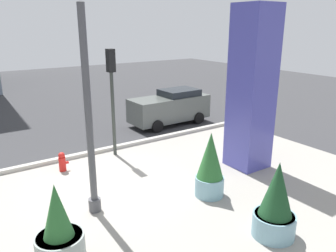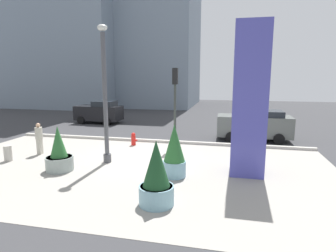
# 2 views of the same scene
# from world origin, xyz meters

# --- Properties ---
(ground_plane) EXTENTS (60.00, 60.00, 0.00)m
(ground_plane) POSITION_xyz_m (0.00, 4.00, 0.00)
(ground_plane) COLOR #38383A
(plaza_pavement) EXTENTS (18.00, 10.00, 0.02)m
(plaza_pavement) POSITION_xyz_m (0.00, -2.00, 0.00)
(plaza_pavement) COLOR #9E998E
(plaza_pavement) RESTS_ON ground_plane
(curb_strip) EXTENTS (18.00, 0.24, 0.16)m
(curb_strip) POSITION_xyz_m (0.00, 3.12, 0.08)
(curb_strip) COLOR #B7B2A8
(curb_strip) RESTS_ON ground_plane
(lamp_post) EXTENTS (0.44, 0.44, 6.16)m
(lamp_post) POSITION_xyz_m (-1.15, -1.24, 3.00)
(lamp_post) COLOR #4C4C51
(lamp_post) RESTS_ON ground_plane
(art_pillar_blue) EXTENTS (1.32, 1.32, 6.03)m
(art_pillar_blue) POSITION_xyz_m (5.10, -1.39, 3.02)
(art_pillar_blue) COLOR #4C4CAD
(art_pillar_blue) RESTS_ON ground_plane
(potted_plant_mid_plaza) EXTENTS (0.93, 0.93, 2.14)m
(potted_plant_mid_plaza) POSITION_xyz_m (2.27, -2.42, 1.02)
(potted_plant_mid_plaza) COLOR #7AA8B7
(potted_plant_mid_plaza) RESTS_ON ground_plane
(potted_plant_near_right) EXTENTS (1.10, 1.10, 2.08)m
(potted_plant_near_right) POSITION_xyz_m (2.23, -5.01, 0.91)
(potted_plant_near_right) COLOR #7AA8B7
(potted_plant_near_right) RESTS_ON ground_plane
(potted_plant_near_left) EXTENTS (1.15, 1.15, 1.93)m
(potted_plant_near_left) POSITION_xyz_m (-2.63, -2.77, 0.73)
(potted_plant_near_left) COLOR gray
(potted_plant_near_left) RESTS_ON ground_plane
(fire_hydrant) EXTENTS (0.36, 0.26, 0.75)m
(fire_hydrant) POSITION_xyz_m (-1.05, 2.12, 0.37)
(fire_hydrant) COLOR red
(fire_hydrant) RESTS_ON ground_plane
(traffic_light_corner) EXTENTS (0.28, 0.42, 4.40)m
(traffic_light_corner) POSITION_xyz_m (1.31, 2.54, 2.98)
(traffic_light_corner) COLOR #333833
(traffic_light_corner) RESTS_ON ground_plane
(car_intersection) EXTENTS (4.46, 2.02, 1.89)m
(car_intersection) POSITION_xyz_m (5.87, 5.02, 0.96)
(car_intersection) COLOR #565B56
(car_intersection) RESTS_ON ground_plane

